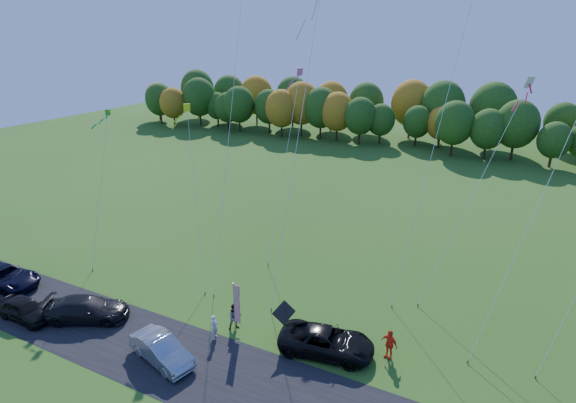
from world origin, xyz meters
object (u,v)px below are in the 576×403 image
at_px(feather_flag, 236,303).
at_px(silver_sedan, 161,350).
at_px(black_suv, 326,341).
at_px(person_east, 389,344).

bearing_deg(feather_flag, silver_sedan, -121.13).
bearing_deg(black_suv, silver_sedan, 111.36).
distance_m(black_suv, person_east, 3.68).
relative_size(black_suv, feather_flag, 1.58).
bearing_deg(silver_sedan, person_east, -47.18).
xyz_separation_m(black_suv, silver_sedan, (-8.35, -5.00, -0.03)).
xyz_separation_m(black_suv, feather_flag, (-5.81, -0.80, 1.40)).
bearing_deg(silver_sedan, feather_flag, -16.15).
relative_size(black_suv, silver_sedan, 1.24).
relative_size(black_suv, person_east, 3.01).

